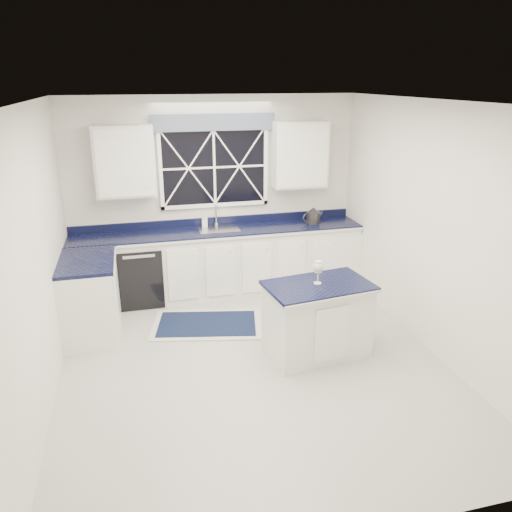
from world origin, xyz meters
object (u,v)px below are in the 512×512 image
object	(u,v)px
dishwasher	(140,273)
faucet	(216,215)
kettle	(313,216)
soap_bottle	(205,220)
wine_glass	(318,268)
island	(317,319)

from	to	relation	value
dishwasher	faucet	distance (m)	1.31
kettle	soap_bottle	bearing A→B (deg)	162.39
wine_glass	soap_bottle	world-z (taller)	soap_bottle
island	wine_glass	distance (m)	0.59
wine_glass	dishwasher	bearing A→B (deg)	134.34
faucet	soap_bottle	bearing A→B (deg)	172.25
dishwasher	faucet	xyz separation A→B (m)	(1.10, 0.19, 0.69)
faucet	wine_glass	xyz separation A→B (m)	(0.73, -2.07, -0.09)
wine_glass	soap_bottle	size ratio (longest dim) A/B	1.49
faucet	soap_bottle	distance (m)	0.18
island	dishwasher	bearing A→B (deg)	126.55
dishwasher	island	distance (m)	2.64
faucet	kettle	world-z (taller)	faucet
faucet	wine_glass	bearing A→B (deg)	-70.55
faucet	island	bearing A→B (deg)	-70.60
kettle	faucet	bearing A→B (deg)	162.33
soap_bottle	dishwasher	bearing A→B (deg)	-166.98
kettle	island	bearing A→B (deg)	-117.68
kettle	soap_bottle	distance (m)	1.54
island	faucet	bearing A→B (deg)	101.85
wine_glass	soap_bottle	xyz separation A→B (m)	(-0.89, 2.09, 0.02)
soap_bottle	wine_glass	bearing A→B (deg)	-66.86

